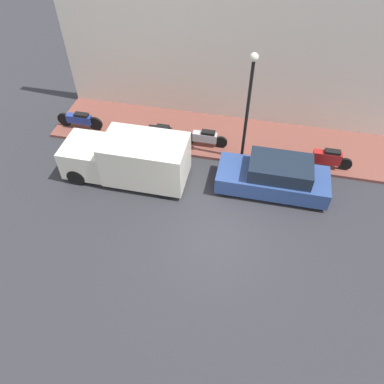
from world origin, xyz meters
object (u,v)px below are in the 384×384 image
at_px(motorcycle_black, 160,134).
at_px(streetlamp, 249,98).
at_px(motorcycle_blue, 80,120).
at_px(scooter_silver, 205,137).
at_px(parked_car, 274,177).
at_px(delivery_van, 128,158).
at_px(motorcycle_red, 327,158).

distance_m(motorcycle_black, streetlamp, 4.23).
distance_m(motorcycle_blue, scooter_silver, 5.64).
height_order(parked_car, motorcycle_black, parked_car).
relative_size(delivery_van, motorcycle_black, 2.57).
bearing_deg(delivery_van, streetlamp, -65.30).
xyz_separation_m(scooter_silver, streetlamp, (-0.49, -1.62, 2.43)).
height_order(motorcycle_blue, scooter_silver, motorcycle_blue).
height_order(motorcycle_red, streetlamp, streetlamp).
distance_m(motorcycle_black, motorcycle_red, 6.81).
xyz_separation_m(motorcycle_blue, streetlamp, (-0.53, -7.27, 2.40)).
relative_size(motorcycle_black, streetlamp, 0.41).
relative_size(motorcycle_black, scooter_silver, 0.97).
relative_size(parked_car, scooter_silver, 2.15).
xyz_separation_m(delivery_van, streetlamp, (1.91, -4.16, 1.99)).
distance_m(parked_car, delivery_van, 5.53).
bearing_deg(motorcycle_red, scooter_silver, 86.11).
bearing_deg(parked_car, motorcycle_black, 70.59).
bearing_deg(motorcycle_blue, streetlamp, -94.20).
bearing_deg(motorcycle_red, parked_car, 129.18).
relative_size(motorcycle_red, streetlamp, 0.45).
relative_size(motorcycle_black, motorcycle_red, 0.91).
height_order(motorcycle_blue, motorcycle_black, motorcycle_black).
xyz_separation_m(parked_car, delivery_van, (-0.47, 5.51, 0.29)).
bearing_deg(parked_car, streetlamp, 42.99).
xyz_separation_m(motorcycle_blue, scooter_silver, (-0.05, -5.64, -0.03)).
bearing_deg(scooter_silver, motorcycle_black, 96.84).
bearing_deg(motorcycle_black, motorcycle_blue, 85.89).
relative_size(motorcycle_blue, streetlamp, 0.46).
xyz_separation_m(parked_car, motorcycle_black, (1.71, 4.85, -0.08)).
distance_m(motorcycle_red, streetlamp, 4.07).
relative_size(parked_car, delivery_van, 0.87).
distance_m(delivery_van, motorcycle_blue, 3.98).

